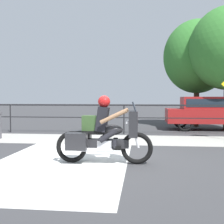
{
  "coord_description": "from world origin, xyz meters",
  "views": [
    {
      "loc": [
        0.74,
        -6.89,
        1.56
      ],
      "look_at": [
        -0.12,
        1.32,
        1.13
      ],
      "focal_mm": 45.0,
      "sensor_mm": 36.0,
      "label": 1
    }
  ],
  "objects": [
    {
      "name": "motorcycle",
      "position": [
        -0.16,
        -0.36,
        0.7
      ],
      "size": [
        2.31,
        0.76,
        1.61
      ],
      "rotation": [
        0.0,
        0.0,
        0.01
      ],
      "color": "black",
      "rests_on": "ground"
    },
    {
      "name": "tree_behind_car",
      "position": [
        3.68,
        8.58,
        3.74
      ],
      "size": [
        3.55,
        3.55,
        5.7
      ],
      "color": "#473323",
      "rests_on": "ground"
    },
    {
      "name": "fence_railing",
      "position": [
        0.0,
        5.1,
        0.99
      ],
      "size": [
        36.0,
        0.05,
        1.26
      ],
      "color": "black",
      "rests_on": "ground"
    },
    {
      "name": "parked_car",
      "position": [
        3.93,
        6.98,
        0.91
      ],
      "size": [
        4.13,
        1.65,
        1.6
      ],
      "rotation": [
        0.0,
        0.0,
        -0.01
      ],
      "color": "maroon",
      "rests_on": "ground"
    },
    {
      "name": "sidewalk_band",
      "position": [
        0.0,
        3.4,
        0.01
      ],
      "size": [
        44.0,
        2.4,
        0.01
      ],
      "primitive_type": "cube",
      "color": "#A8A59E",
      "rests_on": "ground"
    },
    {
      "name": "crosswalk_band",
      "position": [
        -1.18,
        -0.2,
        0.0
      ],
      "size": [
        3.19,
        6.0,
        0.01
      ],
      "primitive_type": "cube",
      "color": "silver",
      "rests_on": "ground"
    },
    {
      "name": "ground_plane",
      "position": [
        0.0,
        0.0,
        0.0
      ],
      "size": [
        120.0,
        120.0,
        0.0
      ],
      "primitive_type": "plane",
      "color": "#38383A"
    }
  ]
}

